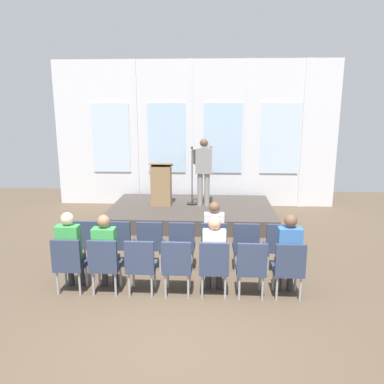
% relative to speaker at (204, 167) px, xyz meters
% --- Properties ---
extents(ground_plane, '(17.63, 17.63, 0.00)m').
position_rel_speaker_xyz_m(ground_plane, '(-0.31, -5.22, -1.41)').
color(ground_plane, brown).
extents(rear_partition, '(8.33, 0.14, 4.28)m').
position_rel_speaker_xyz_m(rear_partition, '(-0.26, 1.55, 0.72)').
color(rear_partition, silver).
rests_on(rear_partition, ground).
extents(stage_platform, '(4.23, 2.66, 0.38)m').
position_rel_speaker_xyz_m(stage_platform, '(-0.31, -0.07, -1.22)').
color(stage_platform, '#3F3833').
rests_on(stage_platform, ground).
extents(speaker, '(0.51, 0.69, 1.77)m').
position_rel_speaker_xyz_m(speaker, '(0.00, 0.00, 0.00)').
color(speaker, gray).
rests_on(speaker, stage_platform).
extents(mic_stand, '(0.28, 0.28, 1.55)m').
position_rel_speaker_xyz_m(mic_stand, '(-0.31, 0.15, -0.70)').
color(mic_stand, black).
rests_on(mic_stand, stage_platform).
extents(lectern, '(0.60, 0.48, 1.16)m').
position_rel_speaker_xyz_m(lectern, '(-1.12, 0.04, -0.48)').
color(lectern, '#93724C').
rests_on(lectern, stage_platform).
extents(chair_r0_c0, '(0.46, 0.44, 0.94)m').
position_rel_speaker_xyz_m(chair_r0_c0, '(-2.05, -3.20, -0.88)').
color(chair_r0_c0, '#99999E').
rests_on(chair_r0_c0, ground).
extents(chair_r0_c1, '(0.46, 0.44, 0.94)m').
position_rel_speaker_xyz_m(chair_r0_c1, '(-1.47, -3.20, -0.88)').
color(chair_r0_c1, '#99999E').
rests_on(chair_r0_c1, ground).
extents(chair_r0_c2, '(0.46, 0.44, 0.94)m').
position_rel_speaker_xyz_m(chair_r0_c2, '(-0.89, -3.20, -0.88)').
color(chair_r0_c2, '#99999E').
rests_on(chair_r0_c2, ground).
extents(chair_r0_c3, '(0.46, 0.44, 0.94)m').
position_rel_speaker_xyz_m(chair_r0_c3, '(-0.31, -3.20, -0.88)').
color(chair_r0_c3, '#99999E').
rests_on(chair_r0_c3, ground).
extents(chair_r0_c4, '(0.46, 0.44, 0.94)m').
position_rel_speaker_xyz_m(chair_r0_c4, '(0.27, -3.20, -0.88)').
color(chair_r0_c4, '#99999E').
rests_on(chair_r0_c4, ground).
extents(audience_r0_c4, '(0.36, 0.39, 1.29)m').
position_rel_speaker_xyz_m(audience_r0_c4, '(0.27, -3.12, -0.70)').
color(audience_r0_c4, '#2D2D33').
rests_on(audience_r0_c4, ground).
extents(chair_r0_c5, '(0.46, 0.44, 0.94)m').
position_rel_speaker_xyz_m(chair_r0_c5, '(0.85, -3.20, -0.88)').
color(chair_r0_c5, '#99999E').
rests_on(chair_r0_c5, ground).
extents(chair_r0_c6, '(0.46, 0.44, 0.94)m').
position_rel_speaker_xyz_m(chair_r0_c6, '(1.43, -3.20, -0.88)').
color(chair_r0_c6, '#99999E').
rests_on(chair_r0_c6, ground).
extents(chair_r1_c0, '(0.46, 0.44, 0.94)m').
position_rel_speaker_xyz_m(chair_r1_c0, '(-2.05, -4.18, -0.88)').
color(chair_r1_c0, '#99999E').
rests_on(chair_r1_c0, ground).
extents(audience_r1_c0, '(0.36, 0.39, 1.34)m').
position_rel_speaker_xyz_m(audience_r1_c0, '(-2.05, -4.10, -0.67)').
color(audience_r1_c0, '#2D2D33').
rests_on(audience_r1_c0, ground).
extents(chair_r1_c1, '(0.46, 0.44, 0.94)m').
position_rel_speaker_xyz_m(chair_r1_c1, '(-1.47, -4.18, -0.88)').
color(chair_r1_c1, '#99999E').
rests_on(chair_r1_c1, ground).
extents(audience_r1_c1, '(0.36, 0.39, 1.31)m').
position_rel_speaker_xyz_m(audience_r1_c1, '(-1.47, -4.10, -0.69)').
color(audience_r1_c1, '#2D2D33').
rests_on(audience_r1_c1, ground).
extents(chair_r1_c2, '(0.46, 0.44, 0.94)m').
position_rel_speaker_xyz_m(chair_r1_c2, '(-0.89, -4.18, -0.88)').
color(chair_r1_c2, '#99999E').
rests_on(chair_r1_c2, ground).
extents(chair_r1_c3, '(0.46, 0.44, 0.94)m').
position_rel_speaker_xyz_m(chair_r1_c3, '(-0.31, -4.18, -0.88)').
color(chair_r1_c3, '#99999E').
rests_on(chair_r1_c3, ground).
extents(chair_r1_c4, '(0.46, 0.44, 0.94)m').
position_rel_speaker_xyz_m(chair_r1_c4, '(0.27, -4.18, -0.88)').
color(chair_r1_c4, '#99999E').
rests_on(chair_r1_c4, ground).
extents(audience_r1_c4, '(0.36, 0.39, 1.30)m').
position_rel_speaker_xyz_m(audience_r1_c4, '(0.27, -4.10, -0.69)').
color(audience_r1_c4, '#2D2D33').
rests_on(audience_r1_c4, ground).
extents(chair_r1_c5, '(0.46, 0.44, 0.94)m').
position_rel_speaker_xyz_m(chair_r1_c5, '(0.85, -4.18, -0.88)').
color(chair_r1_c5, '#99999E').
rests_on(chair_r1_c5, ground).
extents(chair_r1_c6, '(0.46, 0.44, 0.94)m').
position_rel_speaker_xyz_m(chair_r1_c6, '(1.43, -4.18, -0.88)').
color(chair_r1_c6, '#99999E').
rests_on(chair_r1_c6, ground).
extents(audience_r1_c6, '(0.36, 0.39, 1.36)m').
position_rel_speaker_xyz_m(audience_r1_c6, '(1.43, -4.10, -0.66)').
color(audience_r1_c6, '#2D2D33').
rests_on(audience_r1_c6, ground).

